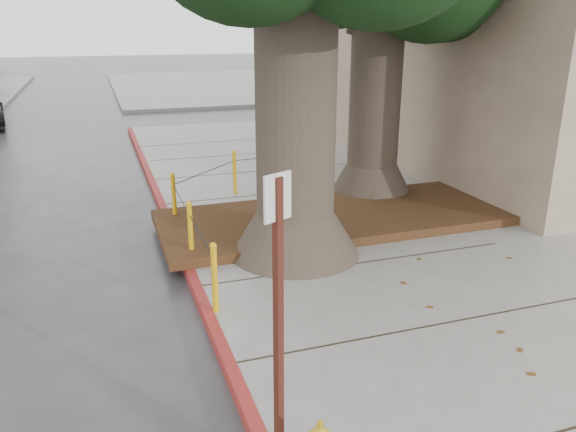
% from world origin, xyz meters
% --- Properties ---
extents(ground, '(140.00, 140.00, 0.00)m').
position_xyz_m(ground, '(0.00, 0.00, 0.00)').
color(ground, '#28282B').
rests_on(ground, ground).
extents(sidewalk_far, '(16.00, 20.00, 0.15)m').
position_xyz_m(sidewalk_far, '(6.00, 30.00, 0.07)').
color(sidewalk_far, slate).
rests_on(sidewalk_far, ground).
extents(curb_red, '(0.14, 26.00, 0.16)m').
position_xyz_m(curb_red, '(-2.00, 2.50, 0.07)').
color(curb_red, maroon).
rests_on(curb_red, ground).
extents(planter_bed, '(6.40, 2.60, 0.16)m').
position_xyz_m(planter_bed, '(0.90, 3.90, 0.23)').
color(planter_bed, black).
rests_on(planter_bed, sidewalk_main).
extents(building_side_white, '(10.00, 10.00, 9.00)m').
position_xyz_m(building_side_white, '(16.00, 26.00, 4.50)').
color(building_side_white, silver).
rests_on(building_side_white, ground).
extents(bollard_ring, '(3.79, 5.39, 0.95)m').
position_xyz_m(bollard_ring, '(-0.87, 4.38, 0.66)').
color(bollard_ring, '#DB9D0C').
rests_on(bollard_ring, sidewalk_main).
extents(signpost, '(0.23, 0.12, 2.49)m').
position_xyz_m(signpost, '(-1.95, -1.55, 1.56)').
color(signpost, '#471911').
rests_on(signpost, sidewalk_main).
extents(car_silver, '(3.42, 1.51, 1.14)m').
position_xyz_m(car_silver, '(6.64, 18.82, 0.57)').
color(car_silver, '#9C9DA1').
rests_on(car_silver, ground).
extents(car_red, '(3.80, 1.48, 1.23)m').
position_xyz_m(car_red, '(10.97, 19.07, 0.62)').
color(car_red, '#99260D').
rests_on(car_red, ground).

